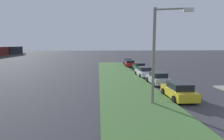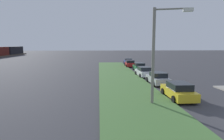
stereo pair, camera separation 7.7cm
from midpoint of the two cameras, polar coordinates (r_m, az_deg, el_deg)
name	(u,v)px [view 1 (the left image)]	position (r m, az deg, el deg)	size (l,w,h in m)	color
grass_median	(127,88)	(21.34, 4.28, -5.21)	(60.00, 6.00, 0.12)	#477238
parked_car_yellow	(179,91)	(18.03, 18.90, -5.81)	(4.30, 2.03, 1.47)	gold
parked_car_silver	(158,78)	(24.02, 13.21, -2.37)	(4.34, 2.09, 1.47)	#B2B5BA
parked_car_white	(144,72)	(29.37, 9.29, -0.50)	(4.37, 2.15, 1.47)	silver
parked_car_green	(139,67)	(35.72, 7.94, 0.92)	(4.33, 2.07, 1.47)	#1E6B38
parked_car_red	(130,63)	(42.00, 5.19, 1.93)	(4.34, 2.10, 1.47)	red
parked_car_blue	(128,61)	(47.32, 4.69, 2.55)	(4.38, 2.17, 1.47)	#23389E
streetlight	(159,49)	(15.38, 13.38, 5.99)	(1.04, 2.82, 7.50)	gray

